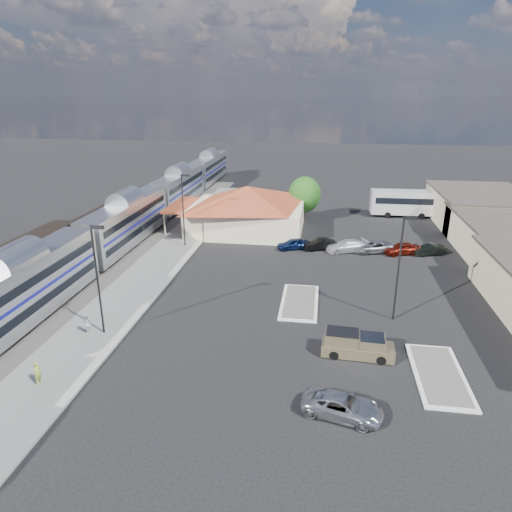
# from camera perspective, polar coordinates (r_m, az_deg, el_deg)

# --- Properties ---
(ground) EXTENTS (280.00, 280.00, 0.00)m
(ground) POSITION_cam_1_polar(r_m,az_deg,el_deg) (40.51, -0.40, -6.73)
(ground) COLOR black
(ground) RESTS_ON ground
(railbed) EXTENTS (16.00, 100.00, 0.12)m
(railbed) POSITION_cam_1_polar(r_m,az_deg,el_deg) (54.32, -21.47, -1.00)
(railbed) COLOR #4C4944
(railbed) RESTS_ON ground
(platform) EXTENTS (5.50, 92.00, 0.18)m
(platform) POSITION_cam_1_polar(r_m,az_deg,el_deg) (48.80, -13.37, -2.40)
(platform) COLOR gray
(platform) RESTS_ON ground
(passenger_train) EXTENTS (3.00, 104.00, 5.55)m
(passenger_train) POSITION_cam_1_polar(r_m,az_deg,el_deg) (58.38, -15.77, 3.95)
(passenger_train) COLOR silver
(passenger_train) RESTS_ON ground
(freight_cars) EXTENTS (2.80, 46.00, 4.00)m
(freight_cars) POSITION_cam_1_polar(r_m,az_deg,el_deg) (52.74, -26.24, -0.15)
(freight_cars) COLOR black
(freight_cars) RESTS_ON ground
(station_depot) EXTENTS (18.35, 12.24, 6.20)m
(station_depot) POSITION_cam_1_polar(r_m,az_deg,el_deg) (62.47, -1.17, 5.97)
(station_depot) COLOR #BCB28A
(station_depot) RESTS_ON ground
(traffic_island_south) EXTENTS (3.30, 7.50, 0.21)m
(traffic_island_south) POSITION_cam_1_polar(r_m,az_deg,el_deg) (41.90, 5.46, -5.72)
(traffic_island_south) COLOR silver
(traffic_island_south) RESTS_ON ground
(traffic_island_north) EXTENTS (3.30, 7.50, 0.21)m
(traffic_island_north) POSITION_cam_1_polar(r_m,az_deg,el_deg) (34.17, 21.91, -13.61)
(traffic_island_north) COLOR silver
(traffic_island_north) RESTS_ON ground
(lamp_plat_s) EXTENTS (1.08, 0.25, 9.00)m
(lamp_plat_s) POSITION_cam_1_polar(r_m,az_deg,el_deg) (36.37, -19.19, -1.89)
(lamp_plat_s) COLOR black
(lamp_plat_s) RESTS_ON ground
(lamp_plat_n) EXTENTS (1.08, 0.25, 9.00)m
(lamp_plat_n) POSITION_cam_1_polar(r_m,az_deg,el_deg) (55.83, -9.04, 6.37)
(lamp_plat_n) COLOR black
(lamp_plat_n) RESTS_ON ground
(lamp_lot) EXTENTS (1.08, 0.25, 9.00)m
(lamp_lot) POSITION_cam_1_polar(r_m,az_deg,el_deg) (38.56, 17.64, -0.49)
(lamp_lot) COLOR black
(lamp_lot) RESTS_ON ground
(tree_depot) EXTENTS (4.71, 4.71, 6.63)m
(tree_depot) POSITION_cam_1_polar(r_m,az_deg,el_deg) (67.33, 6.10, 7.66)
(tree_depot) COLOR #382314
(tree_depot) RESTS_ON ground
(pickup_truck) EXTENTS (5.23, 2.16, 1.78)m
(pickup_truck) POSITION_cam_1_polar(r_m,az_deg,el_deg) (34.41, 12.61, -10.84)
(pickup_truck) COLOR #92805A
(pickup_truck) RESTS_ON ground
(suv) EXTENTS (5.16, 3.24, 1.33)m
(suv) POSITION_cam_1_polar(r_m,az_deg,el_deg) (28.75, 10.76, -17.97)
(suv) COLOR #A6A8AE
(suv) RESTS_ON ground
(coach_bus) EXTENTS (12.52, 3.01, 4.00)m
(coach_bus) POSITION_cam_1_polar(r_m,az_deg,el_deg) (73.82, 19.00, 6.40)
(coach_bus) COLOR silver
(coach_bus) RESTS_ON ground
(person_a) EXTENTS (0.44, 0.63, 1.62)m
(person_a) POSITION_cam_1_polar(r_m,az_deg,el_deg) (33.57, -25.63, -13.04)
(person_a) COLOR #B0D241
(person_a) RESTS_ON platform
(person_b) EXTENTS (0.86, 0.96, 1.62)m
(person_b) POSITION_cam_1_polar(r_m,az_deg,el_deg) (38.45, -20.53, -7.99)
(person_b) COLOR white
(person_b) RESTS_ON platform
(parked_car_a) EXTENTS (4.21, 2.84, 1.33)m
(parked_car_a) POSITION_cam_1_polar(r_m,az_deg,el_deg) (55.65, 4.65, 1.51)
(parked_car_a) COLOR #0D1A42
(parked_car_a) RESTS_ON ground
(parked_car_b) EXTENTS (4.35, 2.82, 1.35)m
(parked_car_b) POSITION_cam_1_polar(r_m,az_deg,el_deg) (55.83, 7.95, 1.45)
(parked_car_b) COLOR black
(parked_car_b) RESTS_ON ground
(parked_car_c) EXTENTS (5.37, 3.67, 1.44)m
(parked_car_c) POSITION_cam_1_polar(r_m,az_deg,el_deg) (55.62, 11.25, 1.23)
(parked_car_c) COLOR white
(parked_car_c) RESTS_ON ground
(parked_car_d) EXTENTS (5.42, 3.72, 1.38)m
(parked_car_d) POSITION_cam_1_polar(r_m,az_deg,el_deg) (56.19, 14.49, 1.13)
(parked_car_d) COLOR gray
(parked_car_d) RESTS_ON ground
(parked_car_e) EXTENTS (4.61, 3.07, 1.46)m
(parked_car_e) POSITION_cam_1_polar(r_m,az_deg,el_deg) (56.35, 17.75, 0.90)
(parked_car_e) COLOR maroon
(parked_car_e) RESTS_ON ground
(parked_car_f) EXTENTS (4.17, 2.62, 1.30)m
(parked_car_f) POSITION_cam_1_polar(r_m,az_deg,el_deg) (57.28, 20.85, 0.75)
(parked_car_f) COLOR black
(parked_car_f) RESTS_ON ground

